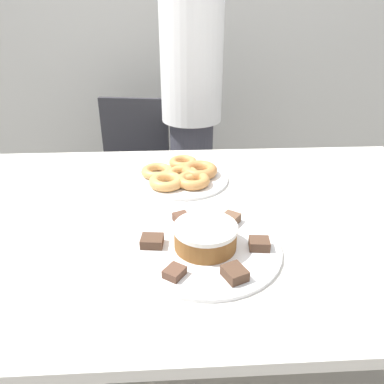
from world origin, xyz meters
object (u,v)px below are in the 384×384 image
(plate_donuts, at_px, (183,179))
(plate_cake, at_px, (205,248))
(frosted_cake, at_px, (205,236))
(person_standing, at_px, (192,107))
(office_chair_left, at_px, (132,183))

(plate_donuts, bearing_deg, plate_cake, -84.08)
(plate_donuts, xyz_separation_m, frosted_cake, (0.04, -0.43, 0.04))
(plate_cake, distance_m, frosted_cake, 0.04)
(person_standing, relative_size, frosted_cake, 9.89)
(office_chair_left, height_order, plate_cake, office_chair_left)
(office_chair_left, relative_size, plate_donuts, 2.65)
(person_standing, bearing_deg, office_chair_left, 174.86)
(plate_cake, xyz_separation_m, frosted_cake, (-0.00, -0.00, 0.04))
(office_chair_left, xyz_separation_m, frosted_cake, (0.32, -1.19, 0.41))
(plate_donuts, relative_size, frosted_cake, 2.01)
(person_standing, height_order, plate_donuts, person_standing)
(office_chair_left, height_order, plate_donuts, office_chair_left)
(office_chair_left, bearing_deg, person_standing, 3.63)
(office_chair_left, xyz_separation_m, plate_donuts, (0.27, -0.77, 0.37))
(plate_cake, height_order, plate_donuts, same)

